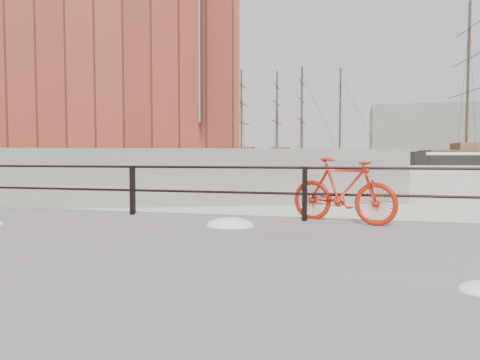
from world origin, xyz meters
The scene contains 12 objects.
far_quay centered at (-40.00, 72.00, 0.90)m, with size 24.00×150.00×1.80m, color gray.
bicycle centered at (-2.82, -0.25, 0.93)m, with size 1.93×0.29×1.16m, color #AD1B0B.
schooner_mid centered at (-10.29, 72.49, 0.00)m, with size 25.62×10.84×18.72m, color silver, non-canonical shape.
schooner_left centered at (-15.91, 64.99, 0.00)m, with size 23.23×10.56×17.76m, color silver, non-canonical shape.
workboat_near centered at (-27.79, 32.39, 0.00)m, with size 11.83×3.94×7.00m, color black, non-canonical shape.
workboat_far centered at (-35.96, 39.69, 0.00)m, with size 11.44×3.95×7.00m, color black, non-canonical shape.
apartment_terracotta centered at (-21.25, 20.26, 11.90)m, with size 20.00×15.00×20.20m, color brown.
apartment_mustard centered at (-29.49, 40.65, 12.90)m, with size 22.00×15.00×22.20m, color gold.
apartment_cream centered at (-38.11, 61.98, 12.40)m, with size 20.00×15.00×21.20m, color beige.
apartment_grey centered at (-46.35, 82.38, 13.40)m, with size 22.00×15.00×23.20m, color #A8A8A3.
apartment_brick centered at (-54.97, 103.70, 12.40)m, with size 24.00×15.00×21.20m, color brown.
industrial_west centered at (20.00, 140.00, 9.00)m, with size 32.00×18.00×18.00m, color gray.
Camera 1 is at (-2.71, -8.04, 1.52)m, focal length 32.00 mm.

